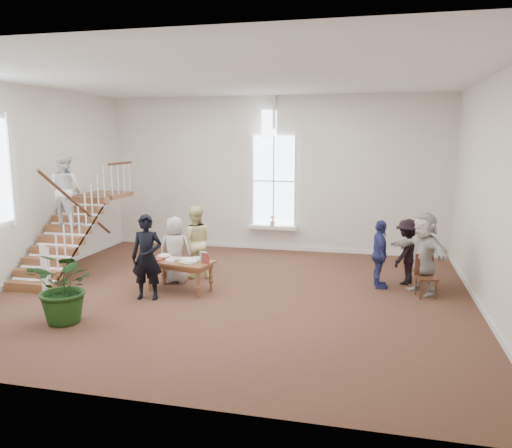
% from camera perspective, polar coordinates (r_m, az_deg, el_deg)
% --- Properties ---
extents(ground, '(10.00, 10.00, 0.00)m').
position_cam_1_polar(ground, '(10.78, -2.71, -8.01)').
color(ground, '#4B2C1D').
rests_on(ground, ground).
extents(room_shell, '(10.49, 10.00, 10.00)m').
position_cam_1_polar(room_shell, '(14.82, 1.96, -1.45)').
color(room_shell, silver).
rests_on(room_shell, ground).
extents(staircase, '(1.10, 4.10, 2.92)m').
position_cam_1_polar(staircase, '(12.93, -20.65, 1.73)').
color(staircase, brown).
rests_on(staircase, ground).
extents(library_table, '(1.56, 0.99, 0.74)m').
position_cam_1_polar(library_table, '(10.97, -8.77, -4.53)').
color(library_table, brown).
rests_on(library_table, ground).
extents(police_officer, '(0.70, 0.51, 1.77)m').
position_cam_1_polar(police_officer, '(10.49, -12.36, -3.73)').
color(police_officer, black).
rests_on(police_officer, ground).
extents(elderly_woman, '(0.82, 0.61, 1.54)m').
position_cam_1_polar(elderly_woman, '(11.59, -9.23, -2.92)').
color(elderly_woman, '#BAB3AC').
rests_on(elderly_woman, ground).
extents(person_yellow, '(1.00, 0.88, 1.73)m').
position_cam_1_polar(person_yellow, '(11.91, -6.99, -2.05)').
color(person_yellow, '#F0E696').
rests_on(person_yellow, ground).
extents(woman_cluster_a, '(0.51, 0.94, 1.53)m').
position_cam_1_polar(woman_cluster_a, '(11.37, 13.96, -3.37)').
color(woman_cluster_a, navy).
rests_on(woman_cluster_a, ground).
extents(woman_cluster_b, '(0.93, 1.11, 1.50)m').
position_cam_1_polar(woman_cluster_b, '(11.83, 16.85, -3.06)').
color(woman_cluster_b, black).
rests_on(woman_cluster_b, ground).
extents(woman_cluster_c, '(1.42, 1.61, 1.76)m').
position_cam_1_polar(woman_cluster_c, '(11.20, 18.61, -3.17)').
color(woman_cluster_c, '#BCB5A9').
rests_on(woman_cluster_c, ground).
extents(floor_plant, '(1.28, 1.13, 1.35)m').
position_cam_1_polar(floor_plant, '(9.62, -20.93, -6.68)').
color(floor_plant, '#183A12').
rests_on(floor_plant, ground).
extents(side_chair, '(0.47, 0.47, 0.89)m').
position_cam_1_polar(side_chair, '(11.10, 18.78, -5.39)').
color(side_chair, '#34190E').
rests_on(side_chair, ground).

